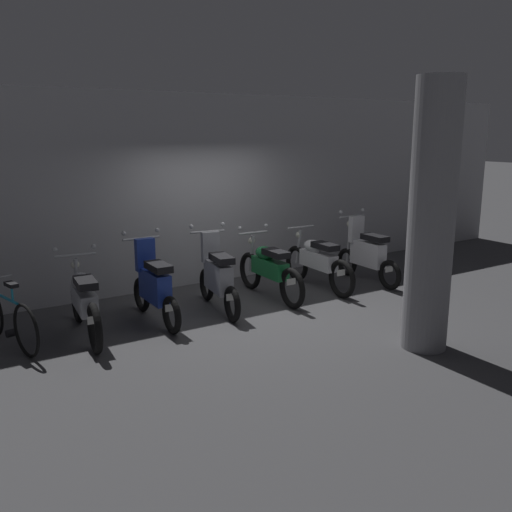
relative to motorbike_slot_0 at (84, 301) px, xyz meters
name	(u,v)px	position (x,y,z in m)	size (l,w,h in m)	color
ground_plane	(253,308)	(2.56, -0.18, -0.49)	(80.00, 80.00, 0.00)	#424244
back_wall	(196,190)	(2.56, 1.71, 1.18)	(16.00, 0.30, 3.35)	#ADADB2
motorbike_slot_0	(84,301)	(0.00, 0.00, 0.00)	(0.59, 1.95, 1.15)	black
motorbike_slot_1	(154,286)	(1.02, 0.06, 0.04)	(0.59, 1.68, 1.29)	black
motorbike_slot_2	(217,276)	(2.05, 0.04, 0.04)	(0.58, 1.67, 1.29)	black
motorbike_slot_3	(269,269)	(3.07, 0.13, 0.00)	(0.59, 1.95, 1.15)	black
motorbike_slot_4	(317,261)	(4.09, 0.14, 0.00)	(0.56, 1.95, 1.03)	black
motorbike_slot_5	(366,254)	(5.12, 0.00, 0.04)	(0.59, 1.68, 1.29)	black
bicycle	(8,319)	(-0.93, 0.16, -0.13)	(0.55, 1.69, 0.89)	black
support_pillar	(432,218)	(3.53, -2.73, 1.18)	(0.57, 0.57, 3.35)	gray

